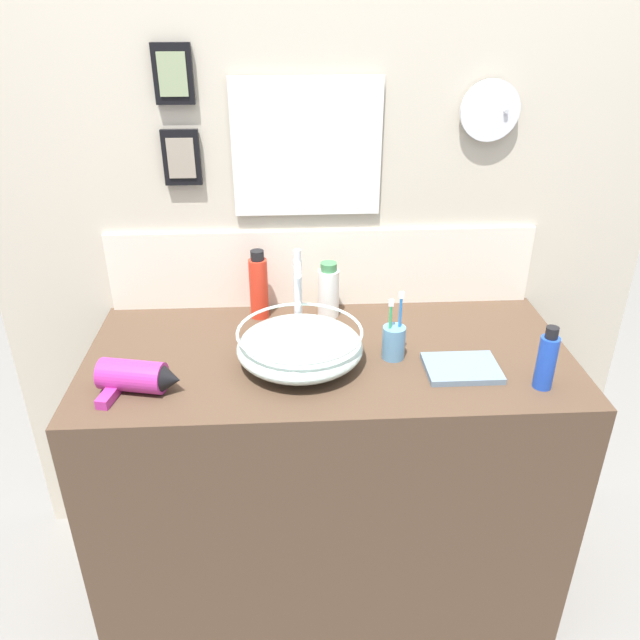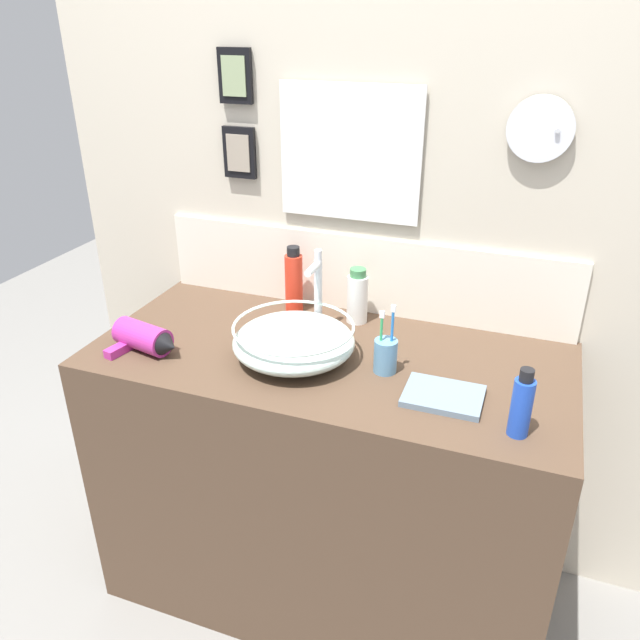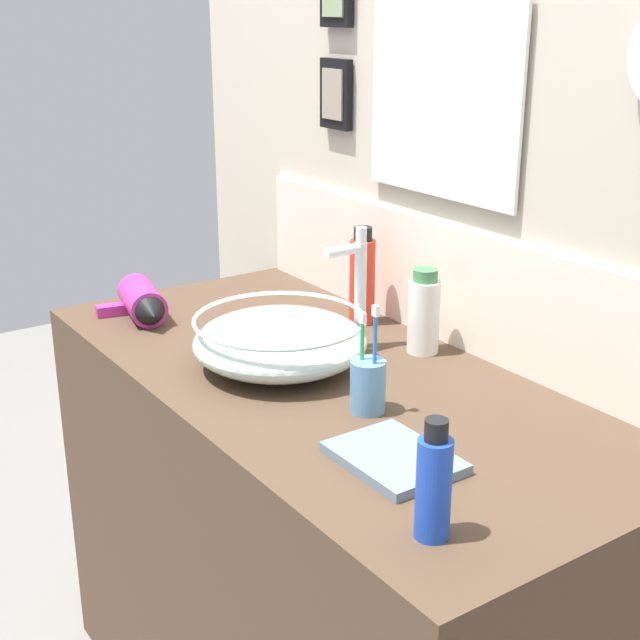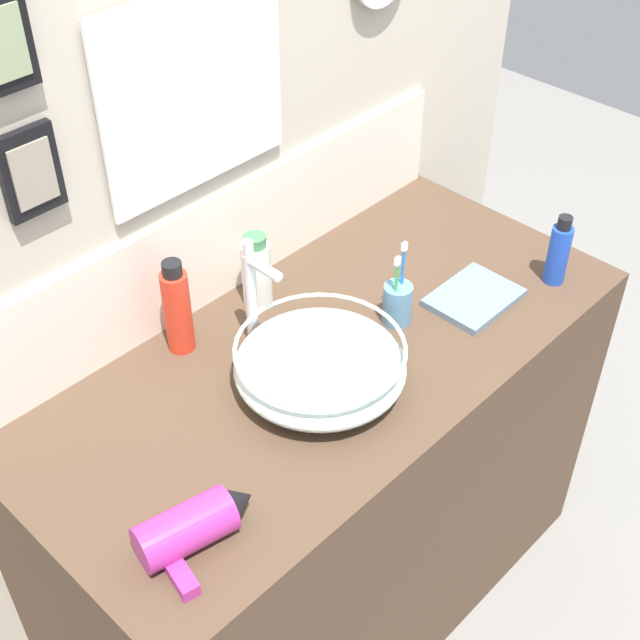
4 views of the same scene
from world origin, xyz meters
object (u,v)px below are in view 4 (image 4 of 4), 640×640
object	(u,v)px
hair_drier	(194,526)
hand_towel	(474,298)
glass_bowl_sink	(320,365)
spray_bottle	(257,271)
shampoo_bottle	(559,252)
toothbrush_cup	(397,303)
soap_dispenser	(177,309)
faucet	(253,289)

from	to	relation	value
hair_drier	hand_towel	xyz separation A→B (m)	(0.81, 0.05, -0.03)
glass_bowl_sink	hand_towel	bearing A→B (deg)	-8.02
spray_bottle	hand_towel	bearing A→B (deg)	-45.88
shampoo_bottle	spray_bottle	size ratio (longest dim) A/B	0.98
toothbrush_cup	spray_bottle	xyz separation A→B (m)	(-0.16, 0.26, 0.03)
glass_bowl_sink	soap_dispenser	size ratio (longest dim) A/B	1.56
glass_bowl_sink	spray_bottle	size ratio (longest dim) A/B	1.93
glass_bowl_sink	faucet	world-z (taller)	faucet
glass_bowl_sink	hand_towel	distance (m)	0.42
toothbrush_cup	shampoo_bottle	xyz separation A→B (m)	(0.35, -0.16, 0.03)
glass_bowl_sink	shampoo_bottle	bearing A→B (deg)	-13.39
soap_dispenser	spray_bottle	world-z (taller)	soap_dispenser
glass_bowl_sink	hand_towel	size ratio (longest dim) A/B	1.74
glass_bowl_sink	toothbrush_cup	bearing A→B (deg)	4.24
hair_drier	toothbrush_cup	xyz separation A→B (m)	(0.65, 0.12, 0.01)
shampoo_bottle	hand_towel	world-z (taller)	shampoo_bottle
spray_bottle	soap_dispenser	bearing A→B (deg)	178.81
glass_bowl_sink	hair_drier	xyz separation A→B (m)	(-0.40, -0.10, -0.01)
toothbrush_cup	hand_towel	world-z (taller)	toothbrush_cup
faucet	spray_bottle	distance (m)	0.14
hand_towel	soap_dispenser	bearing A→B (deg)	147.49
glass_bowl_sink	hand_towel	xyz separation A→B (m)	(0.42, -0.06, -0.05)
spray_bottle	shampoo_bottle	bearing A→B (deg)	-39.62
soap_dispenser	hand_towel	size ratio (longest dim) A/B	1.12
glass_bowl_sink	toothbrush_cup	size ratio (longest dim) A/B	1.72
faucet	glass_bowl_sink	bearing A→B (deg)	-90.00
hand_towel	faucet	bearing A→B (deg)	150.17
shampoo_bottle	spray_bottle	world-z (taller)	spray_bottle
glass_bowl_sink	faucet	xyz separation A→B (m)	(0.00, 0.18, 0.08)
faucet	shampoo_bottle	xyz separation A→B (m)	(0.60, -0.32, -0.06)
hand_towel	toothbrush_cup	bearing A→B (deg)	155.24
faucet	shampoo_bottle	size ratio (longest dim) A/B	1.48
hand_towel	shampoo_bottle	bearing A→B (deg)	-24.84
soap_dispenser	toothbrush_cup	bearing A→B (deg)	-35.69
hair_drier	toothbrush_cup	size ratio (longest dim) A/B	1.11
hand_towel	glass_bowl_sink	bearing A→B (deg)	171.98
toothbrush_cup	shampoo_bottle	world-z (taller)	toothbrush_cup
hair_drier	faucet	bearing A→B (deg)	35.45
hair_drier	soap_dispenser	size ratio (longest dim) A/B	1.01
spray_bottle	hand_towel	size ratio (longest dim) A/B	0.90
glass_bowl_sink	soap_dispenser	world-z (taller)	soap_dispenser
glass_bowl_sink	faucet	distance (m)	0.20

